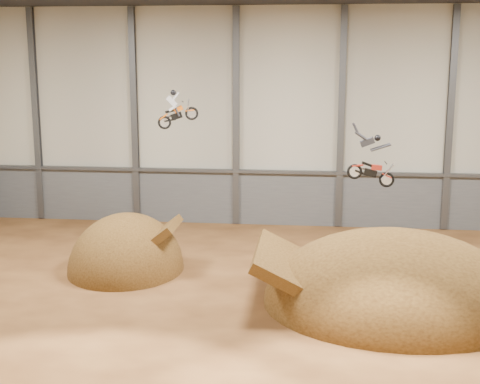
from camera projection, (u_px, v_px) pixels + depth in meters
The scene contains 13 objects.
floor at pixel (273, 309), 29.38m from camera, with size 40.00×40.00×0.00m, color #4F2D15.
back_wall at pixel (288, 118), 42.58m from camera, with size 40.00×0.10×14.00m, color beige.
lower_band_back at pixel (287, 199), 43.54m from camera, with size 39.80×0.18×3.50m, color #585B60.
steel_rail at pixel (287, 172), 43.03m from camera, with size 39.80×0.35×0.20m, color #47494F.
steel_column_0 at pixel (36, 116), 44.16m from camera, with size 0.40×0.36×13.90m, color #47494F.
steel_column_1 at pixel (135, 117), 43.45m from camera, with size 0.40×0.36×13.90m, color #47494F.
steel_column_2 at pixel (236, 118), 42.74m from camera, with size 0.40×0.36×13.90m, color #47494F.
steel_column_3 at pixel (341, 119), 42.02m from camera, with size 0.40×0.36×13.90m, color #47494F.
steel_column_4 at pixel (450, 120), 41.31m from camera, with size 0.40×0.36×13.90m, color #47494F.
takeoff_ramp at pixel (127, 270), 34.75m from camera, with size 5.91×6.82×5.91m, color #3D260F.
landing_ramp at pixel (393, 305), 29.86m from camera, with size 11.61×10.27×6.70m, color #3D260F.
fmx_rider_a at pixel (180, 105), 34.64m from camera, with size 2.17×0.83×1.96m, color #DC5F0F, non-canonical shape.
fmx_rider_b at pixel (370, 156), 31.48m from camera, with size 3.02×0.86×2.59m, color #B32A1B, non-canonical shape.
Camera 1 is at (1.58, -27.73, 10.97)m, focal length 50.00 mm.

